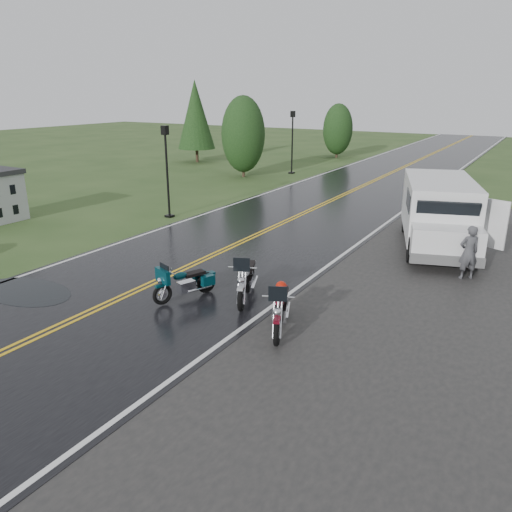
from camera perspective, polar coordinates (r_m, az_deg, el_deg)
The scene contains 12 objects.
ground at distance 14.34m, azimuth -13.87°, elevation -4.15°, with size 120.00×120.00×0.00m, color #2D471E.
road at distance 22.16m, azimuth 4.38°, elevation 4.36°, with size 8.00×100.00×0.04m, color black.
motorcycle_red at distance 10.85m, azimuth 2.42°, elevation -7.33°, with size 0.81×2.24×1.32m, color #5D0A17, non-canonical shape.
motorcycle_teal at distance 13.11m, azimuth -10.70°, elevation -3.48°, with size 0.68×1.88×1.11m, color #053139, non-canonical shape.
motorcycle_silver at distance 12.48m, azimuth -1.71°, elevation -3.67°, with size 0.84×2.30×1.36m, color #9EA0A6, non-canonical shape.
van_white at distance 16.77m, azimuth 17.65°, elevation 3.19°, with size 2.33×6.22×2.44m, color white, non-canonical shape.
person_at_van at distance 15.95m, azimuth 23.11°, elevation 0.29°, with size 0.59×0.39×1.63m, color #444549.
lamp_post_near_left at distance 22.30m, azimuth -10.12°, elevation 9.43°, with size 0.34×0.34×4.02m, color black, non-canonical shape.
lamp_post_far_left at distance 34.32m, azimuth 4.16°, elevation 12.82°, with size 0.36×0.36×4.16m, color black, non-canonical shape.
tree_left_mid at distance 32.90m, azimuth -1.46°, elevation 12.82°, with size 2.80×2.80×4.38m, color #1E3D19, non-canonical shape.
tree_left_far at distance 43.32m, azimuth 9.30°, elevation 13.52°, with size 2.45×2.45×3.77m, color #1E3D19, non-canonical shape.
pine_left_far at distance 40.19m, azimuth -6.88°, elevation 14.89°, with size 2.90×2.90×6.05m, color #1E3D19, non-canonical shape.
Camera 1 is at (9.52, -9.29, 5.36)m, focal length 35.00 mm.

